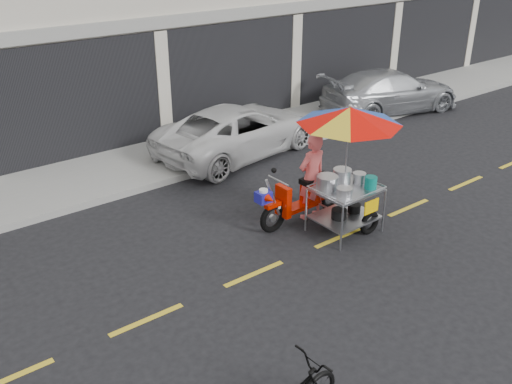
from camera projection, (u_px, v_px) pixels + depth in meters
ground at (339, 238)px, 10.63m from camera, size 90.00×90.00×0.00m
sidewalk at (186, 149)px, 14.54m from camera, size 45.00×3.00×0.15m
centerline at (339, 237)px, 10.63m from camera, size 42.00×0.10×0.01m
white_pickup at (238, 130)px, 14.22m from camera, size 4.76×2.74×1.25m
silver_pickup at (390, 91)px, 17.41m from camera, size 4.73×2.69×1.29m
food_vendor_rig at (334, 150)px, 10.42m from camera, size 2.45×1.94×2.47m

